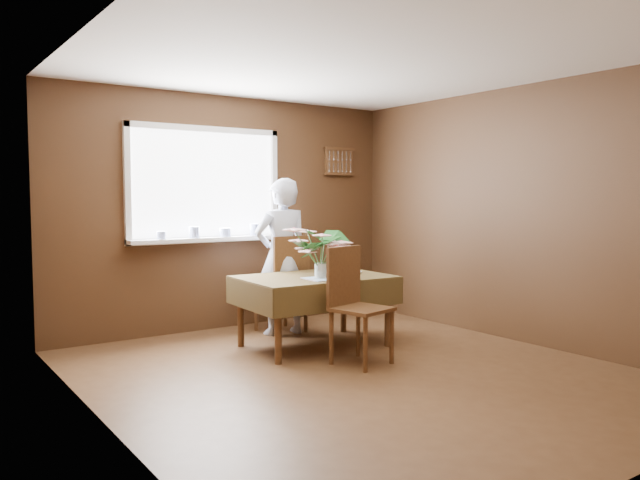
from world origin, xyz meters
TOP-DOWN VIEW (x-y plane):
  - floor at (0.00, 0.00)m, footprint 4.50×4.50m
  - ceiling at (0.00, 0.00)m, footprint 4.50×4.50m
  - wall_back at (0.00, 2.25)m, footprint 4.00×0.00m
  - wall_left at (-2.00, 0.00)m, footprint 0.00×4.50m
  - wall_right at (2.00, 0.00)m, footprint 0.00×4.50m
  - window_assembly at (-0.29, 2.20)m, footprint 1.72×0.20m
  - spoon_rack at (1.45, 2.22)m, footprint 0.44×0.05m
  - dining_table at (0.23, 0.97)m, footprint 1.43×1.01m
  - chair_far at (0.32, 1.63)m, footprint 0.46×0.46m
  - chair_near at (0.18, 0.31)m, footprint 0.51×0.51m
  - seated_woman at (0.26, 1.61)m, footprint 0.64×0.46m
  - flower_bouquet at (0.18, 0.81)m, footprint 0.56×0.56m
  - side_plate at (0.66, 1.00)m, footprint 0.33×0.33m
  - table_knife at (0.37, 0.78)m, footprint 0.07×0.20m

SIDE VIEW (x-z plane):
  - floor at x=0.00m, z-range 0.00..0.00m
  - chair_near at x=0.18m, z-range 0.04..1.04m
  - chair_far at x=0.32m, z-range 0.04..1.06m
  - dining_table at x=0.23m, z-range 0.25..0.94m
  - side_plate at x=0.66m, z-range 0.67..0.69m
  - table_knife at x=0.37m, z-range 0.68..0.69m
  - seated_woman at x=0.26m, z-range 0.00..1.61m
  - flower_bouquet at x=0.18m, z-range 0.75..1.22m
  - wall_back at x=0.00m, z-range -0.75..3.25m
  - wall_left at x=-2.00m, z-range -1.00..3.50m
  - wall_right at x=2.00m, z-range -1.00..3.50m
  - window_assembly at x=-0.29m, z-range 0.75..1.97m
  - spoon_rack at x=1.45m, z-range 1.69..2.02m
  - ceiling at x=0.00m, z-range 2.50..2.50m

